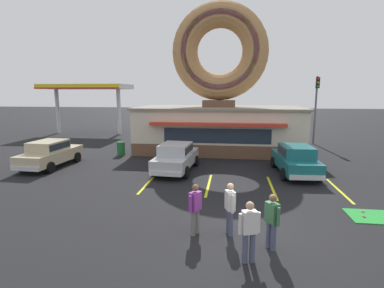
{
  "coord_description": "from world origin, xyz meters",
  "views": [
    {
      "loc": [
        -0.72,
        -8.96,
        4.42
      ],
      "look_at": [
        -2.56,
        5.0,
        2.0
      ],
      "focal_mm": 28.0,
      "sensor_mm": 36.0,
      "label": 1
    }
  ],
  "objects_px": {
    "golf_ball": "(384,217)",
    "traffic_light_pole": "(316,101)",
    "pedestrian_clipboard_woman": "(195,207)",
    "car_teal": "(295,159)",
    "trash_bin": "(121,148)",
    "car_champagne": "(50,153)",
    "pedestrian_leather_jacket_man": "(249,229)",
    "pedestrian_blue_sweater_man": "(230,206)",
    "car_silver": "(176,156)",
    "pedestrian_hooded_kid": "(272,219)"
  },
  "relations": [
    {
      "from": "car_teal",
      "to": "car_silver",
      "type": "distance_m",
      "value": 6.59
    },
    {
      "from": "car_teal",
      "to": "pedestrian_hooded_kid",
      "type": "bearing_deg",
      "value": -105.52
    },
    {
      "from": "golf_ball",
      "to": "car_champagne",
      "type": "bearing_deg",
      "value": 161.4
    },
    {
      "from": "car_champagne",
      "to": "pedestrian_leather_jacket_man",
      "type": "height_order",
      "value": "pedestrian_leather_jacket_man"
    },
    {
      "from": "golf_ball",
      "to": "car_teal",
      "type": "distance_m",
      "value": 6.07
    },
    {
      "from": "pedestrian_hooded_kid",
      "to": "golf_ball",
      "type": "bearing_deg",
      "value": 32.0
    },
    {
      "from": "pedestrian_leather_jacket_man",
      "to": "car_silver",
      "type": "bearing_deg",
      "value": 111.88
    },
    {
      "from": "traffic_light_pole",
      "to": "car_teal",
      "type": "bearing_deg",
      "value": -109.27
    },
    {
      "from": "golf_ball",
      "to": "pedestrian_blue_sweater_man",
      "type": "relative_size",
      "value": 0.03
    },
    {
      "from": "pedestrian_clipboard_woman",
      "to": "traffic_light_pole",
      "type": "height_order",
      "value": "traffic_light_pole"
    },
    {
      "from": "golf_ball",
      "to": "pedestrian_leather_jacket_man",
      "type": "xyz_separation_m",
      "value": [
        -4.96,
        -3.47,
        0.88
      ]
    },
    {
      "from": "golf_ball",
      "to": "pedestrian_hooded_kid",
      "type": "xyz_separation_m",
      "value": [
        -4.29,
        -2.68,
        0.85
      ]
    },
    {
      "from": "pedestrian_hooded_kid",
      "to": "pedestrian_blue_sweater_man",
      "type": "bearing_deg",
      "value": 148.1
    },
    {
      "from": "car_silver",
      "to": "trash_bin",
      "type": "distance_m",
      "value": 6.05
    },
    {
      "from": "car_silver",
      "to": "golf_ball",
      "type": "bearing_deg",
      "value": -32.61
    },
    {
      "from": "golf_ball",
      "to": "trash_bin",
      "type": "xyz_separation_m",
      "value": [
        -13.25,
        9.26,
        0.45
      ]
    },
    {
      "from": "car_silver",
      "to": "pedestrian_leather_jacket_man",
      "type": "distance_m",
      "value": 9.63
    },
    {
      "from": "golf_ball",
      "to": "car_teal",
      "type": "height_order",
      "value": "car_teal"
    },
    {
      "from": "golf_ball",
      "to": "traffic_light_pole",
      "type": "bearing_deg",
      "value": 84.06
    },
    {
      "from": "pedestrian_hooded_kid",
      "to": "pedestrian_clipboard_woman",
      "type": "relative_size",
      "value": 1.0
    },
    {
      "from": "pedestrian_clipboard_woman",
      "to": "car_champagne",
      "type": "bearing_deg",
      "value": 142.14
    },
    {
      "from": "car_teal",
      "to": "car_silver",
      "type": "xyz_separation_m",
      "value": [
        -6.58,
        -0.21,
        0.0
      ]
    },
    {
      "from": "car_teal",
      "to": "pedestrian_clipboard_woman",
      "type": "relative_size",
      "value": 2.84
    },
    {
      "from": "car_champagne",
      "to": "car_teal",
      "type": "bearing_deg",
      "value": 0.88
    },
    {
      "from": "car_champagne",
      "to": "pedestrian_blue_sweater_man",
      "type": "bearing_deg",
      "value": -34.53
    },
    {
      "from": "pedestrian_blue_sweater_man",
      "to": "pedestrian_hooded_kid",
      "type": "xyz_separation_m",
      "value": [
        1.18,
        -0.73,
        -0.03
      ]
    },
    {
      "from": "car_teal",
      "to": "pedestrian_clipboard_woman",
      "type": "bearing_deg",
      "value": -120.54
    },
    {
      "from": "pedestrian_blue_sweater_man",
      "to": "traffic_light_pole",
      "type": "xyz_separation_m",
      "value": [
        7.14,
        18.03,
        2.78
      ]
    },
    {
      "from": "pedestrian_blue_sweater_man",
      "to": "traffic_light_pole",
      "type": "height_order",
      "value": "traffic_light_pole"
    },
    {
      "from": "trash_bin",
      "to": "pedestrian_leather_jacket_man",
      "type": "bearing_deg",
      "value": -56.91
    },
    {
      "from": "traffic_light_pole",
      "to": "pedestrian_blue_sweater_man",
      "type": "bearing_deg",
      "value": -111.6
    },
    {
      "from": "trash_bin",
      "to": "pedestrian_clipboard_woman",
      "type": "bearing_deg",
      "value": -59.36
    },
    {
      "from": "car_silver",
      "to": "pedestrian_blue_sweater_man",
      "type": "xyz_separation_m",
      "value": [
        3.08,
        -7.41,
        0.06
      ]
    },
    {
      "from": "golf_ball",
      "to": "car_silver",
      "type": "xyz_separation_m",
      "value": [
        -8.55,
        5.47,
        0.82
      ]
    },
    {
      "from": "pedestrian_leather_jacket_man",
      "to": "pedestrian_clipboard_woman",
      "type": "relative_size",
      "value": 1.03
    },
    {
      "from": "pedestrian_blue_sweater_man",
      "to": "pedestrian_clipboard_woman",
      "type": "height_order",
      "value": "pedestrian_blue_sweater_man"
    },
    {
      "from": "car_champagne",
      "to": "trash_bin",
      "type": "height_order",
      "value": "car_champagne"
    },
    {
      "from": "pedestrian_blue_sweater_man",
      "to": "pedestrian_hooded_kid",
      "type": "height_order",
      "value": "pedestrian_blue_sweater_man"
    },
    {
      "from": "car_teal",
      "to": "trash_bin",
      "type": "xyz_separation_m",
      "value": [
        -11.29,
        3.57,
        -0.37
      ]
    },
    {
      "from": "pedestrian_hooded_kid",
      "to": "trash_bin",
      "type": "bearing_deg",
      "value": 126.91
    },
    {
      "from": "golf_ball",
      "to": "pedestrian_leather_jacket_man",
      "type": "distance_m",
      "value": 6.12
    },
    {
      "from": "car_teal",
      "to": "traffic_light_pole",
      "type": "height_order",
      "value": "traffic_light_pole"
    },
    {
      "from": "car_champagne",
      "to": "pedestrian_blue_sweater_man",
      "type": "height_order",
      "value": "pedestrian_blue_sweater_man"
    },
    {
      "from": "pedestrian_clipboard_woman",
      "to": "golf_ball",
      "type": "bearing_deg",
      "value": 17.58
    },
    {
      "from": "pedestrian_hooded_kid",
      "to": "traffic_light_pole",
      "type": "distance_m",
      "value": 19.89
    },
    {
      "from": "pedestrian_leather_jacket_man",
      "to": "pedestrian_clipboard_woman",
      "type": "distance_m",
      "value": 2.11
    },
    {
      "from": "golf_ball",
      "to": "car_silver",
      "type": "relative_size",
      "value": 0.01
    },
    {
      "from": "car_teal",
      "to": "pedestrian_hooded_kid",
      "type": "height_order",
      "value": "pedestrian_hooded_kid"
    },
    {
      "from": "pedestrian_clipboard_woman",
      "to": "pedestrian_leather_jacket_man",
      "type": "bearing_deg",
      "value": -41.47
    },
    {
      "from": "pedestrian_hooded_kid",
      "to": "pedestrian_leather_jacket_man",
      "type": "xyz_separation_m",
      "value": [
        -0.67,
        -0.79,
        0.03
      ]
    }
  ]
}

